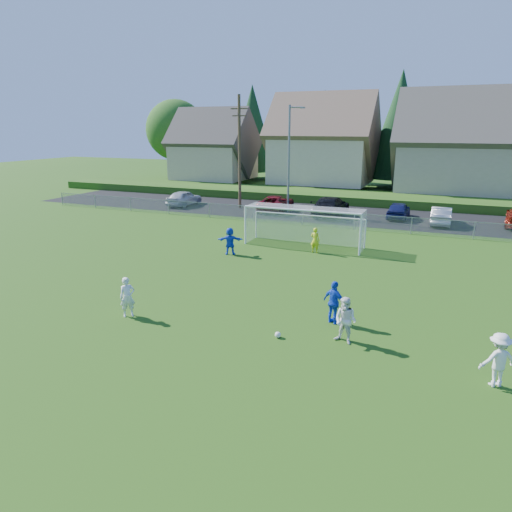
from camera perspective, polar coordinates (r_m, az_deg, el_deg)
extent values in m
plane|color=#193D0C|center=(15.47, -11.73, -12.57)|extent=(160.00, 160.00, 0.00)
plane|color=black|center=(40.08, 10.80, 5.13)|extent=(60.00, 60.00, 0.00)
cube|color=#1E420F|center=(47.28, 12.75, 7.11)|extent=(70.00, 6.00, 0.80)
sphere|color=white|center=(16.56, 2.74, -9.81)|extent=(0.22, 0.22, 0.22)
imported|color=white|center=(18.75, -15.77, -4.96)|extent=(0.69, 0.69, 1.61)
imported|color=white|center=(16.18, 11.12, -7.93)|extent=(0.97, 0.85, 1.67)
imported|color=white|center=(15.14, 28.03, -11.39)|extent=(1.22, 1.02, 1.65)
imported|color=blue|center=(17.66, 9.74, -5.74)|extent=(1.07, 0.81, 1.69)
imported|color=blue|center=(26.84, -3.27, 1.89)|extent=(1.57, 0.99, 1.61)
imported|color=#CAD819|center=(27.38, 7.40, 1.97)|extent=(0.60, 0.43, 1.53)
imported|color=#B3B7BB|center=(44.37, -9.00, 7.18)|extent=(1.89, 4.35, 1.46)
imported|color=maroon|center=(41.01, 2.50, 6.62)|extent=(2.54, 5.14, 1.40)
imported|color=black|center=(39.32, 9.29, 6.20)|extent=(2.32, 5.63, 1.63)
imported|color=#161B4D|center=(39.37, 17.39, 5.49)|extent=(1.69, 4.03, 1.36)
imported|color=#B4B4B4|center=(38.03, 22.14, 4.71)|extent=(1.45, 4.15, 1.37)
cylinder|color=white|center=(29.19, -1.35, 3.88)|extent=(0.12, 0.12, 2.44)
cylinder|color=white|center=(27.14, 12.91, 2.56)|extent=(0.12, 0.12, 2.44)
cylinder|color=white|center=(27.71, 5.59, 5.73)|extent=(7.30, 0.12, 0.12)
cylinder|color=white|center=(30.88, 0.01, 3.94)|extent=(0.08, 0.08, 1.80)
cylinder|color=white|center=(28.94, 13.50, 2.69)|extent=(0.08, 0.08, 1.80)
cylinder|color=white|center=(29.52, 6.59, 5.06)|extent=(7.30, 0.08, 0.08)
cube|color=silver|center=(29.70, 6.54, 3.36)|extent=(7.30, 0.02, 1.80)
cube|color=silver|center=(30.00, -0.65, 4.21)|extent=(0.02, 1.80, 2.44)
cube|color=silver|center=(28.00, 13.23, 2.94)|extent=(0.02, 1.80, 2.44)
cube|color=silver|center=(28.56, 6.13, 6.02)|extent=(7.30, 1.80, 0.02)
cube|color=gray|center=(34.58, 8.98, 5.50)|extent=(52.00, 0.03, 0.03)
cube|color=gray|center=(34.69, 8.94, 4.57)|extent=(52.00, 0.02, 1.14)
cylinder|color=gray|center=(47.88, -23.07, 6.59)|extent=(0.06, 0.06, 1.20)
cylinder|color=gray|center=(34.69, 8.94, 4.57)|extent=(0.06, 0.06, 1.20)
cylinder|color=slate|center=(39.23, 4.11, 11.76)|extent=(0.18, 0.18, 9.00)
cylinder|color=slate|center=(39.01, 4.97, 18.04)|extent=(1.20, 0.12, 0.12)
cube|color=slate|center=(38.82, 5.85, 17.96)|extent=(0.36, 0.18, 0.12)
cylinder|color=#473321|center=(41.96, -2.08, 12.74)|extent=(0.26, 0.26, 10.00)
cube|color=#473321|center=(41.93, -2.13, 17.93)|extent=(1.60, 0.10, 0.10)
cube|color=#473321|center=(41.91, -2.12, 17.11)|extent=(1.30, 0.10, 0.10)
cube|color=tan|center=(60.15, -5.29, 11.77)|extent=(9.00, 8.00, 4.50)
pyramid|color=#423D38|center=(60.05, -5.45, 18.12)|extent=(9.90, 8.80, 4.41)
cube|color=#C6B58E|center=(55.99, 8.28, 11.89)|extent=(11.00, 9.00, 5.50)
pyramid|color=brown|center=(56.01, 8.61, 19.78)|extent=(12.10, 9.90, 4.96)
cube|color=tan|center=(53.26, 24.04, 10.24)|extent=(12.00, 10.00, 5.00)
pyramid|color=#4C473F|center=(53.27, 25.06, 18.81)|extent=(13.20, 11.00, 5.52)
cylinder|color=#382616|center=(67.68, -9.78, 11.15)|extent=(0.36, 0.36, 3.96)
sphere|color=#2B5B19|center=(67.47, -9.98, 15.25)|extent=(8.36, 8.36, 8.36)
cylinder|color=#382616|center=(66.71, -0.44, 10.12)|extent=(0.30, 0.30, 1.20)
cone|color=#143819|center=(66.38, -0.46, 15.67)|extent=(6.76, 6.76, 11.70)
cylinder|color=#382616|center=(64.46, 8.24, 9.76)|extent=(0.30, 0.30, 1.20)
cone|color=#143819|center=(64.12, 8.46, 15.09)|extent=(6.24, 6.24, 10.80)
cylinder|color=#382616|center=(59.77, 16.92, 8.77)|extent=(0.30, 0.30, 1.20)
cone|color=#143819|center=(59.40, 17.47, 15.38)|extent=(7.28, 7.28, 12.60)
cylinder|color=#382616|center=(61.47, 26.63, 9.27)|extent=(0.36, 0.36, 3.96)
sphere|color=#2B5B19|center=(61.24, 27.21, 13.75)|extent=(8.36, 8.36, 8.36)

